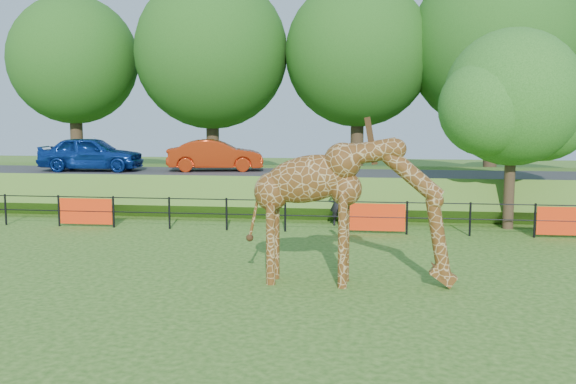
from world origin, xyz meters
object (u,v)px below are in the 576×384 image
giraffe (351,212)px  tree_east (515,103)px  car_blue (91,154)px  car_red (216,155)px  visitor (338,202)px

giraffe → tree_east: size_ratio=0.70×
giraffe → tree_east: 9.99m
car_blue → tree_east: (17.06, -4.33, 2.10)m
car_blue → tree_east: size_ratio=0.66×
car_red → tree_east: 12.86m
tree_east → car_blue: bearing=165.8°
visitor → tree_east: tree_east is taller
giraffe → visitor: 8.01m
giraffe → car_blue: bearing=135.5°
car_red → visitor: 7.87m
car_blue → giraffe: bearing=-140.0°
giraffe → car_red: 14.67m
car_blue → car_red: (5.43, 0.74, -0.07)m
visitor → tree_east: size_ratio=0.24×
car_red → tree_east: size_ratio=0.62×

